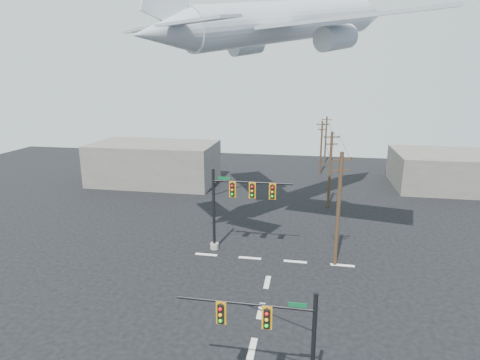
% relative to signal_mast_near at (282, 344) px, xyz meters
% --- Properties ---
extents(ground, '(120.00, 120.00, 0.00)m').
position_rel_signal_mast_near_xyz_m(ground, '(-1.97, 3.82, -3.40)').
color(ground, black).
rests_on(ground, ground).
extents(lane_markings, '(14.00, 21.20, 0.01)m').
position_rel_signal_mast_near_xyz_m(lane_markings, '(-1.97, 9.16, -3.39)').
color(lane_markings, silver).
rests_on(lane_markings, ground).
extents(signal_mast_near, '(6.88, 0.69, 6.25)m').
position_rel_signal_mast_near_xyz_m(signal_mast_near, '(0.00, 0.00, 0.00)').
color(signal_mast_near, gray).
rests_on(signal_mast_near, ground).
extents(signal_mast_far, '(7.50, 0.85, 7.70)m').
position_rel_signal_mast_near_xyz_m(signal_mast_far, '(-5.75, 17.12, 0.96)').
color(signal_mast_far, gray).
rests_on(signal_mast_far, ground).
extents(utility_pole_a, '(1.84, 0.93, 9.80)m').
position_rel_signal_mast_near_xyz_m(utility_pole_a, '(3.39, 15.92, 1.73)').
color(utility_pole_a, '#46301E').
rests_on(utility_pole_a, ground).
extents(utility_pole_b, '(1.86, 0.57, 9.31)m').
position_rel_signal_mast_near_xyz_m(utility_pole_b, '(3.30, 31.47, 1.47)').
color(utility_pole_b, '#46301E').
rests_on(utility_pole_b, ground).
extents(utility_pole_c, '(1.77, 0.32, 8.67)m').
position_rel_signal_mast_near_xyz_m(utility_pole_c, '(2.54, 48.73, 1.14)').
color(utility_pole_c, '#46301E').
rests_on(utility_pole_c, ground).
extents(utility_pole_d, '(1.76, 0.50, 8.58)m').
position_rel_signal_mast_near_xyz_m(utility_pole_d, '(3.48, 57.13, 1.09)').
color(utility_pole_d, '#46301E').
rests_on(utility_pole_d, ground).
extents(power_lines, '(2.55, 41.22, 0.91)m').
position_rel_signal_mast_near_xyz_m(power_lines, '(3.10, 36.55, 5.06)').
color(power_lines, black).
extents(airliner, '(26.24, 28.28, 8.52)m').
position_rel_signal_mast_near_xyz_m(airliner, '(-1.62, 23.09, 17.04)').
color(airliner, '#B3B8BF').
extents(building_left, '(18.00, 10.00, 6.00)m').
position_rel_signal_mast_near_xyz_m(building_left, '(-21.97, 38.82, -0.40)').
color(building_left, slate).
rests_on(building_left, ground).
extents(building_right, '(14.00, 12.00, 5.00)m').
position_rel_signal_mast_near_xyz_m(building_right, '(20.03, 43.82, -0.90)').
color(building_right, slate).
rests_on(building_right, ground).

